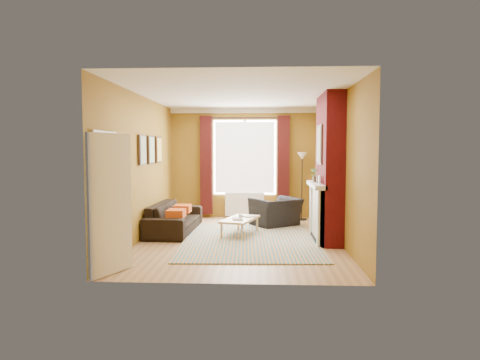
% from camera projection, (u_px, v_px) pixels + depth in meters
% --- Properties ---
extents(ground, '(5.50, 5.50, 0.00)m').
position_uv_depth(ground, '(239.00, 240.00, 8.35)').
color(ground, olive).
rests_on(ground, ground).
extents(room_walls, '(3.82, 5.54, 2.83)m').
position_uv_depth(room_walls, '(272.00, 168.00, 8.49)').
color(room_walls, brown).
rests_on(room_walls, ground).
extents(striped_rug, '(2.67, 3.61, 0.02)m').
position_uv_depth(striped_rug, '(250.00, 240.00, 8.29)').
color(striped_rug, teal).
rests_on(striped_rug, ground).
extents(sofa, '(0.90, 2.15, 0.62)m').
position_uv_depth(sofa, '(175.00, 217.00, 9.11)').
color(sofa, black).
rests_on(sofa, ground).
extents(armchair, '(1.30, 1.27, 0.64)m').
position_uv_depth(armchair, '(276.00, 212.00, 9.80)').
color(armchair, black).
rests_on(armchair, ground).
extents(coffee_table, '(0.82, 1.18, 0.36)m').
position_uv_depth(coffee_table, '(240.00, 220.00, 8.73)').
color(coffee_table, tan).
rests_on(coffee_table, ground).
extents(wicker_stool, '(0.46, 0.46, 0.46)m').
position_uv_depth(wicker_stool, '(278.00, 212.00, 10.40)').
color(wicker_stool, '#A37A46').
rests_on(wicker_stool, ground).
extents(floor_lamp, '(0.29, 0.29, 1.69)m').
position_uv_depth(floor_lamp, '(302.00, 167.00, 10.57)').
color(floor_lamp, black).
rests_on(floor_lamp, ground).
extents(book_a, '(0.24, 0.30, 0.03)m').
position_uv_depth(book_a, '(233.00, 219.00, 8.57)').
color(book_a, '#999999').
rests_on(book_a, coffee_table).
extents(book_b, '(0.30, 0.31, 0.02)m').
position_uv_depth(book_b, '(247.00, 216.00, 8.97)').
color(book_b, '#999999').
rests_on(book_b, coffee_table).
extents(mug, '(0.12, 0.12, 0.09)m').
position_uv_depth(mug, '(241.00, 217.00, 8.64)').
color(mug, '#999999').
rests_on(mug, coffee_table).
extents(tv_remote, '(0.10, 0.15, 0.02)m').
position_uv_depth(tv_remote, '(241.00, 217.00, 8.85)').
color(tv_remote, '#252528').
rests_on(tv_remote, coffee_table).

